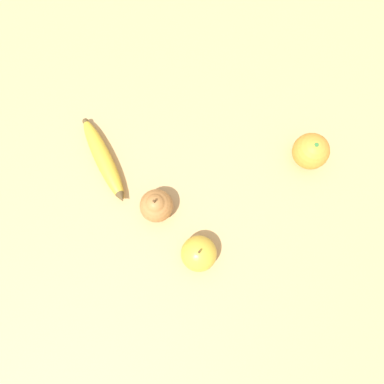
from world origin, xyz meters
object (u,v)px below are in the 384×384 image
object	(u,v)px
banana	(104,160)
pear	(156,205)
orange	(311,151)
apple	(199,254)

from	to	relation	value
banana	pear	world-z (taller)	pear
banana	orange	distance (m)	0.45
orange	pear	bearing A→B (deg)	-134.90
banana	pear	xyz separation A→B (m)	(0.15, -0.04, 0.02)
pear	orange	bearing A→B (deg)	45.10
pear	banana	bearing A→B (deg)	163.67
apple	orange	bearing A→B (deg)	67.25
banana	apple	distance (m)	0.29
banana	orange	xyz separation A→B (m)	(0.40, 0.20, 0.02)
orange	pear	world-z (taller)	pear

